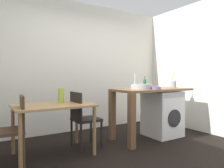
# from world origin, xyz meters

# --- Properties ---
(ground_plane) EXTENTS (5.46, 5.46, 0.00)m
(ground_plane) POSITION_xyz_m (0.00, 0.00, 0.00)
(ground_plane) COLOR black
(wall_back) EXTENTS (4.60, 0.10, 2.70)m
(wall_back) POSITION_xyz_m (0.00, 1.75, 1.35)
(wall_back) COLOR silver
(wall_back) RESTS_ON ground_plane
(wall_counter_side) EXTENTS (0.10, 3.80, 2.70)m
(wall_counter_side) POSITION_xyz_m (2.15, 0.00, 1.35)
(wall_counter_side) COLOR silver
(wall_counter_side) RESTS_ON ground_plane
(dining_table) EXTENTS (1.10, 0.76, 0.74)m
(dining_table) POSITION_xyz_m (-0.88, 0.59, 0.64)
(dining_table) COLOR tan
(dining_table) RESTS_ON ground_plane
(chair_person_seat) EXTENTS (0.44, 0.44, 0.90)m
(chair_person_seat) POSITION_xyz_m (-1.42, 0.48, 0.51)
(chair_person_seat) COLOR #4C3323
(chair_person_seat) RESTS_ON ground_plane
(chair_opposite) EXTENTS (0.41, 0.41, 0.90)m
(chair_opposite) POSITION_xyz_m (-0.40, 0.64, 0.51)
(chair_opposite) COLOR black
(chair_opposite) RESTS_ON ground_plane
(kitchen_counter) EXTENTS (1.50, 0.68, 0.92)m
(kitchen_counter) POSITION_xyz_m (0.73, 0.47, 0.76)
(kitchen_counter) COLOR brown
(kitchen_counter) RESTS_ON ground_plane
(washing_machine) EXTENTS (0.60, 0.61, 0.86)m
(washing_machine) POSITION_xyz_m (1.21, 0.47, 0.43)
(washing_machine) COLOR white
(washing_machine) RESTS_ON ground_plane
(sink_basin) EXTENTS (0.38, 0.38, 0.09)m
(sink_basin) POSITION_xyz_m (0.68, 0.47, 0.97)
(sink_basin) COLOR #9EA0A5
(sink_basin) RESTS_ON kitchen_counter
(tap) EXTENTS (0.02, 0.02, 0.28)m
(tap) POSITION_xyz_m (0.68, 0.65, 1.06)
(tap) COLOR #B2B2B7
(tap) RESTS_ON kitchen_counter
(bottle_tall_green) EXTENTS (0.06, 0.06, 0.22)m
(bottle_tall_green) POSITION_xyz_m (0.88, 0.61, 1.02)
(bottle_tall_green) COLOR #19592D
(bottle_tall_green) RESTS_ON kitchen_counter
(mixing_bowl) EXTENTS (0.17, 0.17, 0.05)m
(mixing_bowl) POSITION_xyz_m (0.84, 0.27, 0.95)
(mixing_bowl) COLOR slate
(mixing_bowl) RESTS_ON kitchen_counter
(utensil_crock) EXTENTS (0.11, 0.11, 0.30)m
(utensil_crock) POSITION_xyz_m (1.58, 0.52, 0.99)
(utensil_crock) COLOR gray
(utensil_crock) RESTS_ON kitchen_counter
(vase) EXTENTS (0.09, 0.09, 0.22)m
(vase) POSITION_xyz_m (-0.73, 0.69, 0.85)
(vase) COLOR #A8C63D
(vase) RESTS_ON dining_table
(scissors) EXTENTS (0.15, 0.06, 0.01)m
(scissors) POSITION_xyz_m (0.90, 0.37, 0.92)
(scissors) COLOR #B2B2B7
(scissors) RESTS_ON kitchen_counter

